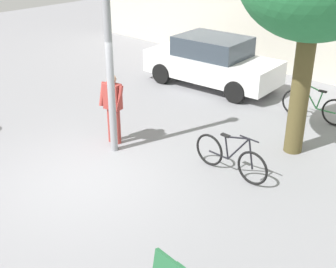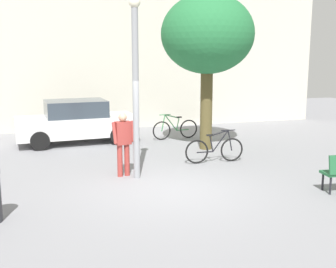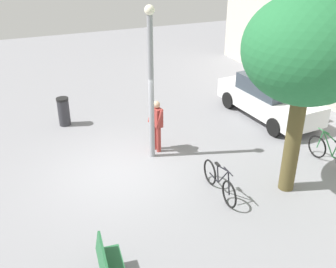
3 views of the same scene
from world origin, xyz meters
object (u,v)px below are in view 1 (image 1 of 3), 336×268
at_px(lamppost, 108,42).
at_px(bicycle_black, 230,158).
at_px(bicycle_green, 314,106).
at_px(parked_car_white, 212,62).
at_px(person_by_lamppost, 113,104).

distance_m(lamppost, bicycle_black, 3.44).
height_order(lamppost, bicycle_black, lamppost).
xyz_separation_m(lamppost, bicycle_green, (2.49, 4.68, -2.12)).
distance_m(bicycle_black, parked_car_white, 5.51).
xyz_separation_m(lamppost, parked_car_white, (-1.15, 4.99, -1.73)).
relative_size(bicycle_black, parked_car_white, 0.42).
distance_m(lamppost, person_by_lamppost, 1.58).
relative_size(bicycle_green, bicycle_black, 1.00).
bearing_deg(lamppost, bicycle_black, 19.91).
bearing_deg(bicycle_black, bicycle_green, 91.01).
xyz_separation_m(bicycle_green, parked_car_white, (-3.64, 0.32, 0.39)).
xyz_separation_m(bicycle_green, bicycle_black, (0.07, -3.75, 0.00)).
bearing_deg(bicycle_green, parked_car_white, 175.03).
xyz_separation_m(person_by_lamppost, parked_car_white, (-0.85, 4.73, -0.19)).
xyz_separation_m(lamppost, person_by_lamppost, (-0.30, 0.26, -1.53)).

